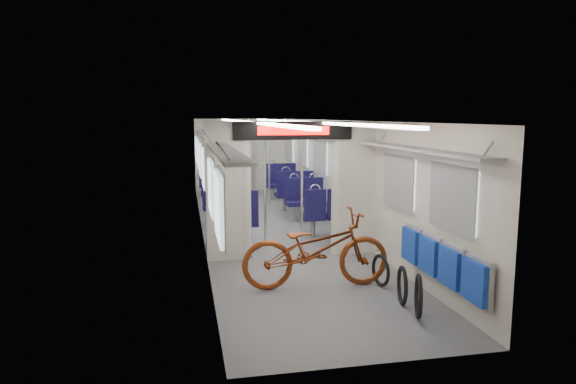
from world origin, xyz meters
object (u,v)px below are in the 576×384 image
(stanchion_near_right, at_px, (302,186))
(stanchion_far_right, at_px, (269,167))
(seat_bay_far_left, at_px, (216,184))
(bike_hoop_a, at_px, (418,298))
(stanchion_near_left, at_px, (265,186))
(bicycle, at_px, (316,249))
(bike_hoop_c, at_px, (381,272))
(seat_bay_near_right, at_px, (314,203))
(bike_hoop_b, at_px, (402,287))
(seat_bay_near_left, at_px, (228,206))
(seat_bay_far_right, at_px, (287,184))
(stanchion_far_left, at_px, (249,168))
(flip_bench, at_px, (441,261))

(stanchion_near_right, xyz_separation_m, stanchion_far_right, (-0.02, 3.53, 0.00))
(stanchion_far_right, bearing_deg, seat_bay_far_left, 126.45)
(bike_hoop_a, xyz_separation_m, stanchion_near_left, (-1.29, 3.51, 0.90))
(bicycle, bearing_deg, stanchion_near_left, 11.61)
(stanchion_far_right, bearing_deg, stanchion_near_right, -89.76)
(bike_hoop_a, distance_m, bike_hoop_c, 1.19)
(bicycle, relative_size, seat_bay_near_right, 1.03)
(bike_hoop_a, height_order, seat_bay_far_left, seat_bay_far_left)
(bicycle, height_order, bike_hoop_b, bicycle)
(seat_bay_far_left, bearing_deg, seat_bay_near_left, -90.00)
(bike_hoop_a, distance_m, seat_bay_near_right, 5.12)
(bike_hoop_a, relative_size, bike_hoop_c, 1.18)
(seat_bay_near_right, bearing_deg, stanchion_near_left, -129.45)
(bicycle, xyz_separation_m, seat_bay_far_right, (0.94, 6.78, 0.01))
(stanchion_near_left, bearing_deg, seat_bay_far_right, 74.04)
(bike_hoop_c, distance_m, seat_bay_near_left, 4.17)
(stanchion_far_left, bearing_deg, bike_hoop_a, -80.06)
(bicycle, distance_m, stanchion_near_left, 2.29)
(flip_bench, xyz_separation_m, seat_bay_near_right, (-0.42, 4.78, -0.04))
(bicycle, relative_size, bike_hoop_c, 4.51)
(flip_bench, bearing_deg, seat_bay_far_right, 93.08)
(bike_hoop_b, bearing_deg, stanchion_near_left, 113.00)
(bike_hoop_c, relative_size, seat_bay_near_left, 0.21)
(bicycle, height_order, bike_hoop_c, bicycle)
(seat_bay_near_right, relative_size, seat_bay_far_right, 0.91)
(bike_hoop_a, bearing_deg, stanchion_near_right, 100.03)
(bike_hoop_c, xyz_separation_m, stanchion_far_left, (-1.17, 5.51, 0.94))
(seat_bay_far_right, relative_size, stanchion_far_left, 0.96)
(bicycle, distance_m, seat_bay_far_left, 7.38)
(seat_bay_far_left, bearing_deg, stanchion_near_right, -76.70)
(bicycle, relative_size, stanchion_near_left, 0.90)
(bike_hoop_a, bearing_deg, flip_bench, 36.93)
(seat_bay_near_left, xyz_separation_m, seat_bay_far_right, (1.87, 3.20, -0.00))
(bicycle, height_order, stanchion_near_right, stanchion_near_right)
(bike_hoop_c, bearing_deg, seat_bay_far_right, 89.72)
(bike_hoop_a, height_order, seat_bay_near_left, seat_bay_near_left)
(bike_hoop_a, xyz_separation_m, bike_hoop_c, (-0.00, 1.19, -0.04))
(seat_bay_far_right, relative_size, stanchion_near_left, 0.96)
(stanchion_far_left, bearing_deg, flip_bench, -75.68)
(flip_bench, distance_m, bike_hoop_b, 0.58)
(bicycle, bearing_deg, stanchion_far_left, 4.60)
(bike_hoop_b, height_order, seat_bay_far_left, seat_bay_far_left)
(stanchion_near_right, distance_m, stanchion_far_right, 3.53)
(bicycle, relative_size, stanchion_far_left, 0.90)
(bike_hoop_b, distance_m, stanchion_near_right, 3.23)
(bike_hoop_c, bearing_deg, stanchion_far_left, 102.00)
(flip_bench, relative_size, stanchion_far_left, 0.93)
(stanchion_near_left, xyz_separation_m, stanchion_far_left, (0.11, 3.19, 0.00))
(stanchion_near_right, bearing_deg, stanchion_near_left, 178.73)
(seat_bay_near_left, bearing_deg, bike_hoop_a, -69.51)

